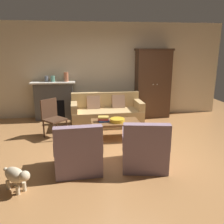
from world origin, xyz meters
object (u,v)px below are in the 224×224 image
(mantel_vase_slate, at_px, (46,79))
(side_chair_wooden, at_px, (52,116))
(mantel_vase_terracotta, at_px, (66,77))
(armoire, at_px, (153,83))
(mantel_vase_jade, at_px, (53,79))
(fireplace, at_px, (54,100))
(book_stack, at_px, (103,119))
(dog, at_px, (16,176))
(coffee_table, at_px, (115,124))
(couch, at_px, (107,113))
(armchair_near_right, at_px, (144,150))
(fruit_bowl, at_px, (117,120))
(armchair_near_left, at_px, (78,153))

(mantel_vase_slate, bearing_deg, side_chair_wooden, -78.98)
(mantel_vase_slate, relative_size, mantel_vase_terracotta, 0.62)
(armoire, xyz_separation_m, mantel_vase_slate, (-3.13, 0.06, 0.18))
(mantel_vase_jade, xyz_separation_m, mantel_vase_terracotta, (0.38, 0.00, 0.05))
(fireplace, relative_size, book_stack, 4.78)
(fireplace, height_order, mantel_vase_slate, mantel_vase_slate)
(mantel_vase_slate, height_order, dog, mantel_vase_slate)
(book_stack, relative_size, mantel_vase_terracotta, 0.98)
(fireplace, xyz_separation_m, coffee_table, (1.56, -1.83, -0.20))
(couch, distance_m, side_chair_wooden, 1.58)
(armchair_near_right, bearing_deg, fruit_bowl, 101.41)
(fireplace, relative_size, armoire, 0.62)
(book_stack, relative_size, armchair_near_right, 0.30)
(armchair_near_left, bearing_deg, mantel_vase_terracotta, 96.19)
(couch, xyz_separation_m, book_stack, (-0.19, -1.08, 0.17))
(couch, height_order, coffee_table, couch)
(book_stack, relative_size, mantel_vase_slate, 1.58)
(mantel_vase_terracotta, xyz_separation_m, dog, (-0.55, -3.74, -1.01))
(couch, bearing_deg, side_chair_wooden, -151.38)
(book_stack, relative_size, dog, 0.56)
(book_stack, bearing_deg, mantel_vase_jade, 125.46)
(couch, height_order, mantel_vase_terracotta, mantel_vase_terracotta)
(couch, height_order, mantel_vase_jade, mantel_vase_jade)
(couch, xyz_separation_m, armchair_near_right, (0.41, -2.51, -0.00))
(fruit_bowl, bearing_deg, mantel_vase_slate, 133.85)
(mantel_vase_jade, bearing_deg, book_stack, -54.54)
(mantel_vase_slate, bearing_deg, fruit_bowl, -46.15)
(coffee_table, height_order, dog, coffee_table)
(fireplace, xyz_separation_m, mantel_vase_slate, (-0.18, -0.02, 0.63))
(fireplace, distance_m, coffee_table, 2.42)
(fruit_bowl, bearing_deg, armchair_near_left, -122.72)
(couch, height_order, armchair_near_left, armchair_near_left)
(fireplace, xyz_separation_m, armoire, (2.95, -0.08, 0.46))
(fireplace, bearing_deg, fruit_bowl, -49.45)
(book_stack, distance_m, armchair_near_left, 1.53)
(armchair_near_left, bearing_deg, mantel_vase_jade, 102.75)
(book_stack, height_order, dog, book_stack)
(mantel_vase_slate, distance_m, dog, 3.86)
(book_stack, relative_size, side_chair_wooden, 0.29)
(fruit_bowl, relative_size, mantel_vase_jade, 2.01)
(mantel_vase_slate, bearing_deg, coffee_table, -46.17)
(armoire, xyz_separation_m, dog, (-3.12, -3.68, -0.78))
(armchair_near_right, bearing_deg, fireplace, 120.06)
(coffee_table, relative_size, armchair_near_right, 1.24)
(couch, relative_size, mantel_vase_slate, 11.65)
(armoire, height_order, armchair_near_left, armoire)
(armoire, height_order, dog, armoire)
(side_chair_wooden, bearing_deg, couch, 28.62)
(couch, distance_m, armchair_near_left, 2.61)
(book_stack, xyz_separation_m, dog, (-1.46, -1.92, -0.24))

